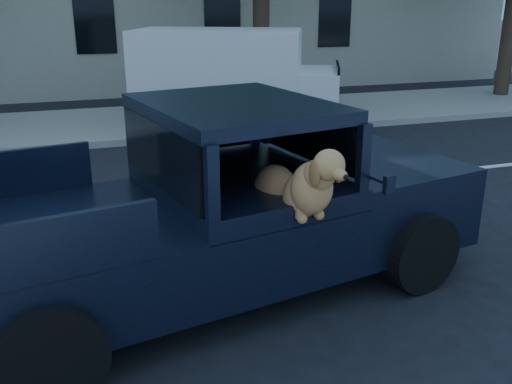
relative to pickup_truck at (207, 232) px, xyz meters
The scene contains 5 objects.
ground 1.50m from the pickup_truck, 162.57° to the right, with size 120.00×120.00×0.00m, color black.
far_sidewalk 8.91m from the pickup_truck, 98.18° to the left, with size 60.00×4.00×0.15m, color gray.
lane_stripes 3.17m from the pickup_truck, 76.25° to the left, with size 21.60×0.14×0.01m, color silver, non-canonical shape.
pickup_truck is the anchor object (origin of this frame).
mail_truck 7.10m from the pickup_truck, 71.68° to the left, with size 4.84×3.66×2.41m.
Camera 1 is at (0.01, -5.09, 3.09)m, focal length 40.00 mm.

